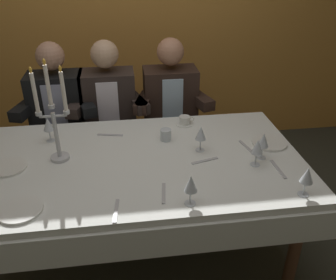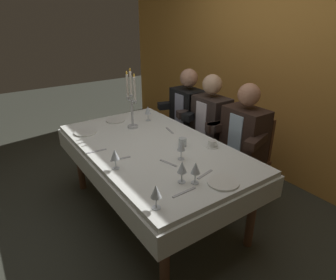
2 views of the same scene
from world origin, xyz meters
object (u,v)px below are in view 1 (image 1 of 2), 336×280
Objects in this scene: dining_table at (143,175)px; dinner_plate_0 at (8,167)px; candelabra at (54,121)px; wine_glass_0 at (257,148)px; seated_diner_2 at (170,100)px; wine_glass_5 at (307,176)px; wine_glass_4 at (201,134)px; coffee_cup_0 at (185,121)px; seated_diner_1 at (109,103)px; dinner_plate_2 at (269,143)px; wine_glass_1 at (263,141)px; water_tumbler_0 at (166,135)px; seated_diner_0 at (58,106)px; dinner_plate_1 at (20,210)px; wine_glass_2 at (191,185)px; wine_glass_3 at (48,125)px.

dining_table is 9.44× the size of dinner_plate_0.
candelabra is 1.15m from wine_glass_0.
wine_glass_5 is at bearing -69.83° from seated_diner_2.
candelabra reaches higher than wine_glass_4.
seated_diner_1 is at bearing 138.98° from coffee_cup_0.
wine_glass_1 is at bearing -125.67° from dinner_plate_2.
candelabra is 3.70× the size of wine_glass_5.
dinner_plate_2 is 0.54m from wine_glass_5.
candelabra is 0.90m from seated_diner_1.
dinner_plate_0 is 2.73× the size of water_tumbler_0.
water_tumbler_0 is at bearing 167.87° from dinner_plate_2.
dinner_plate_0 is at bearing -177.43° from wine_glass_4.
candelabra is 1.20m from wine_glass_1.
wine_glass_0 is at bearing -40.01° from seated_diner_0.
seated_diner_1 is at bearing 141.47° from dinner_plate_2.
dinner_plate_1 is 0.97× the size of dinner_plate_2.
water_tumbler_0 is at bearing 142.17° from wine_glass_0.
water_tumbler_0 is (-0.47, 0.37, -0.08)m from wine_glass_0.
wine_glass_0 is 0.13× the size of seated_diner_1.
wine_glass_2 is at bearing -143.86° from wine_glass_1.
dining_table is 0.83m from dinner_plate_2.
seated_diner_2 is at bearing 112.87° from wine_glass_1.
wine_glass_0 reaches higher than dinner_plate_0.
wine_glass_2 reaches higher than dinner_plate_0.
dinner_plate_2 is 1.35× the size of wine_glass_1.
wine_glass_4 is (0.93, -0.25, 0.00)m from wine_glass_3.
seated_diner_0 reaches higher than wine_glass_2.
wine_glass_3 is (-0.77, 0.75, 0.00)m from wine_glass_2.
wine_glass_1 is 0.38m from wine_glass_5.
wine_glass_1 is at bearing -7.21° from candelabra.
wine_glass_0 is 1.35m from seated_diner_1.
wine_glass_0 is 1.00× the size of wine_glass_4.
wine_glass_5 is 1.93m from seated_diner_0.
water_tumbler_0 is (0.17, 0.21, 0.16)m from dining_table.
wine_glass_0 is at bearing -37.83° from water_tumbler_0.
dinner_plate_2 is at bearing -38.53° from seated_diner_1.
candelabra is at bearing 12.81° from dinner_plate_0.
wine_glass_4 is 1.00× the size of wine_glass_5.
seated_diner_0 is at bearing 89.27° from dinner_plate_1.
coffee_cup_0 is (0.13, 0.87, -0.09)m from wine_glass_2.
wine_glass_1 and wine_glass_2 have the same top height.
dinner_plate_1 is 1.31× the size of wine_glass_3.
seated_diner_2 is at bearing 108.49° from wine_glass_0.
dining_table is 11.83× the size of wine_glass_1.
dining_table is 0.55m from coffee_cup_0.
dinner_plate_2 is at bearing 40.47° from wine_glass_2.
seated_diner_0 is (-0.60, 0.89, 0.11)m from dining_table.
wine_glass_2 reaches higher than dinner_plate_2.
dinner_plate_1 is at bearing -106.04° from candelabra.
candelabra is at bearing -82.00° from seated_diner_0.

